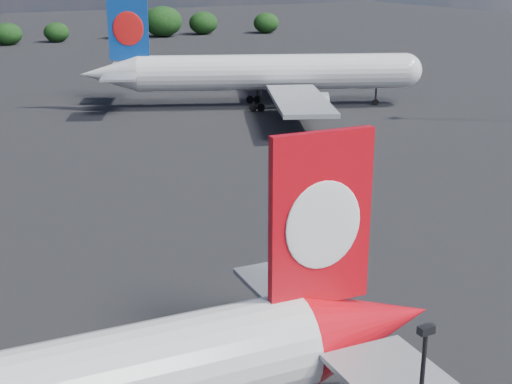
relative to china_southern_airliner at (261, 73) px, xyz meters
name	(u,v)px	position (x,y,z in m)	size (l,w,h in m)	color
china_southern_airliner	(261,73)	(0.00, 0.00, 0.00)	(51.67, 49.79, 17.68)	silver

